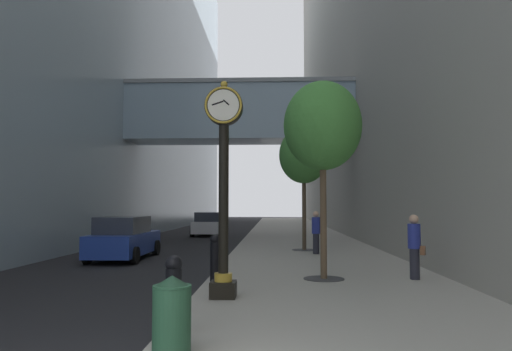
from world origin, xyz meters
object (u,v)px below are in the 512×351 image
street_tree_mid_near (304,156)px  bollard_third (215,257)px  pedestrian_walking (415,245)px  car_blue_near (124,239)px  street_clock (224,177)px  street_tree_near (323,127)px  pedestrian_by_clock (316,231)px  car_white_mid (209,224)px  bollard_nearest (173,293)px  trash_bin (172,314)px

street_tree_mid_near → bollard_third: bearing=-108.1°
pedestrian_walking → car_blue_near: 11.24m
street_clock → street_tree_near: (2.45, 2.73, 1.54)m
pedestrian_by_clock → car_white_mid: (-6.25, 13.60, -0.27)m
street_clock → bollard_nearest: bearing=-98.6°
bollard_third → pedestrian_by_clock: (3.28, 7.24, 0.29)m
pedestrian_walking → car_white_mid: pedestrian_walking is taller
pedestrian_walking → car_blue_near: size_ratio=0.37×
street_clock → car_white_mid: 23.42m
car_blue_near → bollard_third: bearing=-54.8°
pedestrian_by_clock → car_white_mid: pedestrian_by_clock is taller
bollard_nearest → bollard_third: same height
trash_bin → pedestrian_by_clock: size_ratio=0.60×
bollard_third → street_tree_near: size_ratio=0.23×
bollard_nearest → bollard_third: 5.27m
street_tree_mid_near → car_blue_near: street_tree_mid_near is taller
street_tree_near → street_tree_mid_near: (0.00, 8.39, 0.06)m
street_clock → car_blue_near: (-4.81, 8.43, -1.94)m
bollard_nearest → pedestrian_walking: size_ratio=0.70×
bollard_nearest → trash_bin: bollard_nearest is taller
street_tree_near → car_blue_near: bearing=141.9°
car_white_mid → car_blue_near: bearing=-95.4°
street_clock → bollard_nearest: (-0.46, -3.02, -1.97)m
street_tree_mid_near → pedestrian_walking: 9.32m
street_clock → car_white_mid: bearing=98.4°
car_blue_near → car_white_mid: 14.73m
street_clock → car_white_mid: size_ratio=1.17×
pedestrian_walking → car_white_mid: bearing=112.3°
pedestrian_walking → trash_bin: bearing=-127.5°
street_tree_mid_near → car_white_mid: (-5.87, 11.96, -3.56)m
bollard_nearest → car_blue_near: (-4.35, 11.45, 0.04)m
bollard_third → car_white_mid: car_white_mid is taller
pedestrian_by_clock → street_clock: bearing=-106.6°
bollard_third → pedestrian_by_clock: bearing=65.6°
trash_bin → bollard_nearest: bearing=100.7°
bollard_third → pedestrian_walking: pedestrian_walking is taller
pedestrian_walking → pedestrian_by_clock: bearing=107.2°
bollard_third → street_tree_near: (2.90, 0.49, 3.52)m
bollard_third → car_blue_near: car_blue_near is taller
street_clock → street_tree_mid_near: size_ratio=0.86×
bollard_nearest → street_clock: bearing=81.4°
bollard_nearest → car_blue_near: size_ratio=0.26×
street_clock → pedestrian_by_clock: bearing=73.4°
bollard_nearest → street_tree_near: (2.90, 5.76, 3.52)m
bollard_nearest → street_tree_near: bearing=63.2°
bollard_third → car_blue_near: (-4.35, 6.18, 0.04)m
street_clock → trash_bin: bearing=-94.0°
bollard_nearest → pedestrian_by_clock: size_ratio=0.70×
bollard_nearest → street_tree_near: street_tree_near is taller
bollard_third → pedestrian_walking: (5.36, 0.52, 0.28)m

